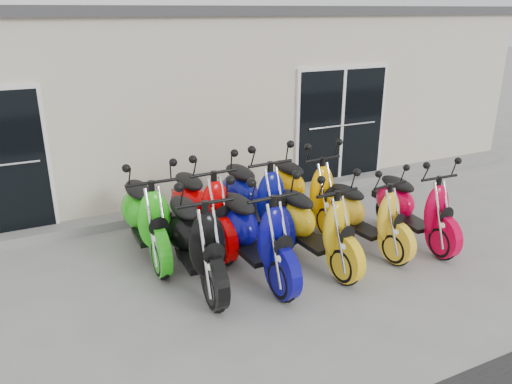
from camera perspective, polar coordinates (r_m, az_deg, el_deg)
ground at (r=7.22m, az=2.11°, el=-7.08°), size 80.00×80.00×0.00m
building at (r=11.40m, az=-10.41°, el=11.25°), size 14.00×6.00×3.20m
roof_cap at (r=11.27m, az=-10.98°, el=19.70°), size 14.20×6.20×0.16m
front_step at (r=8.86m, az=-4.04°, el=-1.25°), size 14.00×0.40×0.15m
door_left at (r=8.08m, az=-26.22°, el=3.41°), size 1.07×0.08×2.22m
door_right at (r=9.86m, az=9.70°, el=7.92°), size 2.02×0.08×2.22m
scooter_front_black at (r=6.24m, az=-7.06°, el=-3.90°), size 0.85×2.14×1.56m
scooter_front_blue at (r=6.36m, az=-0.26°, el=-3.32°), size 0.85×2.12×1.54m
scooter_front_orange_a at (r=6.73m, az=6.65°, el=-2.52°), size 0.87×2.02×1.45m
scooter_front_orange_b at (r=7.29m, az=12.40°, el=-1.43°), size 0.88×1.90×1.36m
scooter_front_red at (r=7.70m, az=17.70°, el=-0.56°), size 0.80×1.94×1.41m
scooter_back_green at (r=7.04m, az=-12.56°, el=-1.46°), size 0.79×2.09×1.54m
scooter_back_red at (r=7.23m, az=-6.31°, el=-0.41°), size 0.88×2.14×1.56m
scooter_back_blue at (r=7.51m, az=-0.24°, el=0.65°), size 0.86×2.18×1.59m
scooter_back_yellow at (r=8.00m, az=5.46°, el=1.41°), size 0.86×2.06×1.49m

